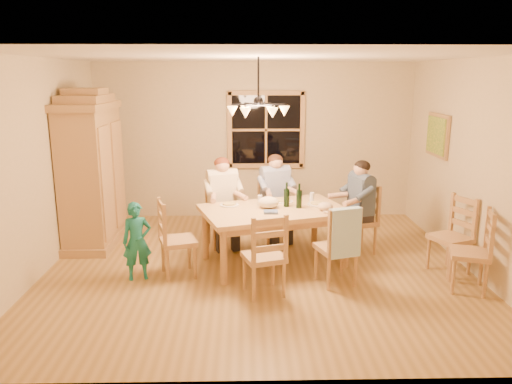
{
  "coord_description": "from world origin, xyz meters",
  "views": [
    {
      "loc": [
        -0.17,
        -6.19,
        2.5
      ],
      "look_at": [
        -0.03,
        0.1,
        1.0
      ],
      "focal_mm": 35.0,
      "sensor_mm": 36.0,
      "label": 1
    }
  ],
  "objects_px": {
    "dining_table": "(274,216)",
    "chair_near_left": "(264,269)",
    "chair_far_left": "(223,226)",
    "wine_bottle_b": "(299,196)",
    "child": "(137,241)",
    "chair_end_right": "(358,232)",
    "adult_slate_man": "(360,195)",
    "chair_end_left": "(179,252)",
    "chair_spare_front": "(468,266)",
    "adult_woman": "(223,191)",
    "wine_bottle_a": "(287,195)",
    "chair_far_right": "(275,221)",
    "chandelier": "(258,109)",
    "chair_spare_back": "(449,249)",
    "adult_plaid_man": "(275,187)",
    "chair_near_right": "(336,260)",
    "armoire": "(92,174)"
  },
  "relations": [
    {
      "from": "child",
      "to": "dining_table",
      "type": "bearing_deg",
      "value": -0.53
    },
    {
      "from": "wine_bottle_a",
      "to": "child",
      "type": "height_order",
      "value": "wine_bottle_a"
    },
    {
      "from": "chair_far_left",
      "to": "chair_end_right",
      "type": "distance_m",
      "value": 1.96
    },
    {
      "from": "chair_far_left",
      "to": "child",
      "type": "bearing_deg",
      "value": 31.86
    },
    {
      "from": "chair_near_left",
      "to": "dining_table",
      "type": "bearing_deg",
      "value": 62.1
    },
    {
      "from": "adult_woman",
      "to": "chair_spare_back",
      "type": "height_order",
      "value": "adult_woman"
    },
    {
      "from": "chair_far_left",
      "to": "child",
      "type": "xyz_separation_m",
      "value": [
        -1.01,
        -1.19,
        0.19
      ]
    },
    {
      "from": "adult_plaid_man",
      "to": "wine_bottle_b",
      "type": "bearing_deg",
      "value": 87.75
    },
    {
      "from": "chair_far_right",
      "to": "child",
      "type": "height_order",
      "value": "chair_far_right"
    },
    {
      "from": "armoire",
      "to": "chair_end_right",
      "type": "distance_m",
      "value": 3.97
    },
    {
      "from": "wine_bottle_b",
      "to": "child",
      "type": "relative_size",
      "value": 0.34
    },
    {
      "from": "chair_end_left",
      "to": "chair_spare_front",
      "type": "xyz_separation_m",
      "value": [
        3.46,
        -0.52,
        0.0
      ]
    },
    {
      "from": "chair_end_left",
      "to": "adult_slate_man",
      "type": "height_order",
      "value": "adult_slate_man"
    },
    {
      "from": "chair_far_left",
      "to": "chair_near_right",
      "type": "bearing_deg",
      "value": 117.9
    },
    {
      "from": "chair_spare_front",
      "to": "chair_spare_back",
      "type": "height_order",
      "value": "same"
    },
    {
      "from": "chair_far_left",
      "to": "wine_bottle_a",
      "type": "relative_size",
      "value": 3.0
    },
    {
      "from": "adult_woman",
      "to": "wine_bottle_a",
      "type": "distance_m",
      "value": 1.07
    },
    {
      "from": "chair_far_left",
      "to": "chair_spare_front",
      "type": "xyz_separation_m",
      "value": [
        2.95,
        -1.61,
        0.0
      ]
    },
    {
      "from": "chandelier",
      "to": "adult_woman",
      "type": "bearing_deg",
      "value": 119.85
    },
    {
      "from": "child",
      "to": "chair_spare_front",
      "type": "distance_m",
      "value": 3.98
    },
    {
      "from": "chair_near_right",
      "to": "chair_end_left",
      "type": "bearing_deg",
      "value": 153.43
    },
    {
      "from": "chair_end_right",
      "to": "chair_far_left",
      "type": "bearing_deg",
      "value": 63.43
    },
    {
      "from": "chair_end_right",
      "to": "adult_slate_man",
      "type": "height_order",
      "value": "adult_slate_man"
    },
    {
      "from": "chair_end_right",
      "to": "wine_bottle_a",
      "type": "height_order",
      "value": "wine_bottle_a"
    },
    {
      "from": "armoire",
      "to": "dining_table",
      "type": "height_order",
      "value": "armoire"
    },
    {
      "from": "armoire",
      "to": "chair_far_right",
      "type": "relative_size",
      "value": 2.32
    },
    {
      "from": "chair_end_left",
      "to": "chair_end_right",
      "type": "distance_m",
      "value": 2.58
    },
    {
      "from": "chair_end_left",
      "to": "wine_bottle_b",
      "type": "distance_m",
      "value": 1.73
    },
    {
      "from": "adult_slate_man",
      "to": "wine_bottle_b",
      "type": "height_order",
      "value": "adult_slate_man"
    },
    {
      "from": "dining_table",
      "to": "chair_far_left",
      "type": "relative_size",
      "value": 2.14
    },
    {
      "from": "dining_table",
      "to": "chair_near_left",
      "type": "bearing_deg",
      "value": -99.98
    },
    {
      "from": "chair_far_right",
      "to": "chair_spare_front",
      "type": "bearing_deg",
      "value": 121.29
    },
    {
      "from": "chair_near_left",
      "to": "adult_woman",
      "type": "height_order",
      "value": "adult_woman"
    },
    {
      "from": "chair_far_right",
      "to": "adult_slate_man",
      "type": "relative_size",
      "value": 1.13
    },
    {
      "from": "chair_end_left",
      "to": "chair_far_right",
      "type": "bearing_deg",
      "value": 117.98
    },
    {
      "from": "chair_near_left",
      "to": "chair_spare_back",
      "type": "relative_size",
      "value": 1.0
    },
    {
      "from": "wine_bottle_a",
      "to": "chair_spare_back",
      "type": "relative_size",
      "value": 0.33
    },
    {
      "from": "chair_end_right",
      "to": "adult_woman",
      "type": "xyz_separation_m",
      "value": [
        -1.94,
        0.3,
        0.54
      ]
    },
    {
      "from": "chair_far_right",
      "to": "chair_spare_front",
      "type": "relative_size",
      "value": 1.0
    },
    {
      "from": "adult_woman",
      "to": "child",
      "type": "distance_m",
      "value": 1.6
    },
    {
      "from": "armoire",
      "to": "adult_woman",
      "type": "bearing_deg",
      "value": -6.02
    },
    {
      "from": "chair_end_left",
      "to": "wine_bottle_a",
      "type": "xyz_separation_m",
      "value": [
        1.4,
        0.5,
        0.62
      ]
    },
    {
      "from": "chair_spare_front",
      "to": "chair_near_left",
      "type": "bearing_deg",
      "value": 109.11
    },
    {
      "from": "armoire",
      "to": "wine_bottle_b",
      "type": "height_order",
      "value": "armoire"
    },
    {
      "from": "adult_plaid_man",
      "to": "wine_bottle_b",
      "type": "xyz_separation_m",
      "value": [
        0.26,
        -0.92,
        0.08
      ]
    },
    {
      "from": "chair_near_left",
      "to": "chair_end_right",
      "type": "relative_size",
      "value": 1.0
    },
    {
      "from": "chair_far_left",
      "to": "wine_bottle_b",
      "type": "bearing_deg",
      "value": 129.61
    },
    {
      "from": "chair_far_right",
      "to": "chair_spare_back",
      "type": "xyz_separation_m",
      "value": [
        2.16,
        -1.31,
        0.0
      ]
    },
    {
      "from": "chair_near_right",
      "to": "wine_bottle_b",
      "type": "xyz_separation_m",
      "value": [
        -0.38,
        0.72,
        0.62
      ]
    },
    {
      "from": "chair_end_right",
      "to": "chair_spare_front",
      "type": "height_order",
      "value": "same"
    }
  ]
}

